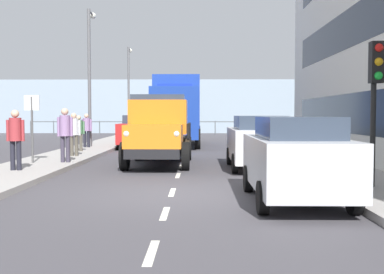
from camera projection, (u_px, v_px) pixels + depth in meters
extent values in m
plane|color=#423F44|center=(185.00, 154.00, 20.60)|extent=(80.00, 80.00, 0.00)
cube|color=#9E9993|center=(290.00, 152.00, 20.52)|extent=(2.40, 39.36, 0.15)
cube|color=#9E9993|center=(81.00, 152.00, 20.67)|extent=(2.40, 39.36, 0.15)
cube|color=silver|center=(152.00, 252.00, 5.88)|extent=(0.12, 1.10, 0.01)
cube|color=silver|center=(165.00, 213.00, 8.20)|extent=(0.12, 1.10, 0.01)
cube|color=silver|center=(172.00, 192.00, 10.41)|extent=(0.12, 1.10, 0.01)
cube|color=silver|center=(178.00, 175.00, 13.27)|extent=(0.12, 1.10, 0.01)
cube|color=silver|center=(181.00, 167.00, 15.51)|extent=(0.12, 1.10, 0.01)
cube|color=silver|center=(184.00, 159.00, 18.08)|extent=(0.12, 1.10, 0.01)
cube|color=silver|center=(185.00, 154.00, 20.50)|extent=(0.12, 1.10, 0.01)
cube|color=silver|center=(187.00, 149.00, 23.36)|extent=(0.12, 1.10, 0.01)
cube|color=silver|center=(188.00, 146.00, 25.62)|extent=(0.12, 1.10, 0.01)
cube|color=silver|center=(189.00, 143.00, 28.06)|extent=(0.12, 1.10, 0.01)
cube|color=silver|center=(190.00, 140.00, 30.97)|extent=(0.12, 1.10, 0.01)
cube|color=silver|center=(191.00, 138.00, 33.84)|extent=(0.12, 1.10, 0.01)
cube|color=silver|center=(191.00, 136.00, 36.46)|extent=(0.12, 1.10, 0.01)
cube|color=#8C9EAD|center=(193.00, 106.00, 43.13)|extent=(80.00, 0.80, 5.00)
cylinder|color=#4C5156|center=(355.00, 128.00, 39.41)|extent=(0.08, 0.08, 1.20)
cylinder|color=#4C5156|center=(332.00, 128.00, 39.44)|extent=(0.08, 0.08, 1.20)
cylinder|color=#4C5156|center=(308.00, 128.00, 39.47)|extent=(0.08, 0.08, 1.20)
cylinder|color=#4C5156|center=(285.00, 128.00, 39.50)|extent=(0.08, 0.08, 1.20)
cylinder|color=#4C5156|center=(262.00, 128.00, 39.53)|extent=(0.08, 0.08, 1.20)
cylinder|color=#4C5156|center=(238.00, 128.00, 39.56)|extent=(0.08, 0.08, 1.20)
cylinder|color=#4C5156|center=(215.00, 128.00, 39.59)|extent=(0.08, 0.08, 1.20)
cylinder|color=#4C5156|center=(192.00, 128.00, 39.63)|extent=(0.08, 0.08, 1.20)
cylinder|color=#4C5156|center=(169.00, 128.00, 39.66)|extent=(0.08, 0.08, 1.20)
cylinder|color=#4C5156|center=(146.00, 128.00, 39.69)|extent=(0.08, 0.08, 1.20)
cylinder|color=#4C5156|center=(123.00, 128.00, 39.72)|extent=(0.08, 0.08, 1.20)
cylinder|color=#4C5156|center=(100.00, 128.00, 39.75)|extent=(0.08, 0.08, 1.20)
cylinder|color=#4C5156|center=(77.00, 128.00, 39.78)|extent=(0.08, 0.08, 1.20)
cylinder|color=#4C5156|center=(54.00, 128.00, 39.81)|extent=(0.08, 0.08, 1.20)
cylinder|color=#4C5156|center=(31.00, 128.00, 39.84)|extent=(0.08, 0.08, 1.20)
cube|color=#4C5156|center=(192.00, 122.00, 39.60)|extent=(28.00, 0.08, 0.08)
cube|color=black|center=(160.00, 147.00, 16.18)|extent=(1.64, 5.60, 0.30)
cube|color=orange|center=(154.00, 136.00, 14.31)|extent=(1.72, 1.90, 0.70)
cube|color=silver|center=(152.00, 138.00, 13.42)|extent=(1.16, 0.08, 0.56)
sphere|color=white|center=(177.00, 134.00, 13.40)|extent=(0.20, 0.20, 0.20)
sphere|color=white|center=(126.00, 134.00, 13.42)|extent=(0.20, 0.20, 0.20)
cube|color=orange|center=(159.00, 117.00, 15.79)|extent=(1.93, 1.34, 1.15)
cube|color=#2D3847|center=(159.00, 103.00, 15.77)|extent=(1.78, 1.23, 0.56)
cube|color=#2D2319|center=(163.00, 139.00, 17.51)|extent=(2.10, 2.80, 0.16)
cube|color=black|center=(189.00, 131.00, 17.48)|extent=(0.08, 2.80, 0.56)
cube|color=black|center=(136.00, 130.00, 17.51)|extent=(0.08, 2.80, 0.56)
cylinder|color=black|center=(186.00, 156.00, 14.49)|extent=(0.24, 0.90, 0.90)
cylinder|color=black|center=(125.00, 156.00, 14.52)|extent=(0.24, 0.90, 0.90)
cylinder|color=black|center=(188.00, 148.00, 17.71)|extent=(0.24, 0.90, 0.90)
cylinder|color=black|center=(138.00, 148.00, 17.74)|extent=(0.24, 0.90, 0.90)
cube|color=#193899|center=(175.00, 113.00, 23.11)|extent=(2.40, 2.21, 2.60)
cube|color=#2D3847|center=(175.00, 102.00, 23.09)|extent=(2.20, 2.04, 0.80)
cube|color=#1933B2|center=(175.00, 85.00, 23.05)|extent=(1.75, 0.20, 0.16)
cube|color=#193899|center=(178.00, 104.00, 27.08)|extent=(2.50, 5.95, 3.00)
cube|color=black|center=(178.00, 133.00, 26.23)|extent=(2.00, 8.07, 0.36)
cylinder|color=black|center=(198.00, 139.00, 23.25)|extent=(0.28, 1.04, 1.04)
cylinder|color=black|center=(152.00, 139.00, 23.28)|extent=(0.28, 1.04, 1.04)
cylinder|color=black|center=(198.00, 136.00, 26.85)|extent=(0.28, 1.04, 1.04)
cylinder|color=black|center=(159.00, 136.00, 26.89)|extent=(0.28, 1.04, 1.04)
cylinder|color=black|center=(198.00, 134.00, 28.98)|extent=(0.28, 1.04, 1.04)
cylinder|color=black|center=(162.00, 134.00, 29.01)|extent=(0.28, 1.04, 1.04)
cube|color=#B7BABF|center=(295.00, 162.00, 9.26)|extent=(1.70, 3.87, 1.00)
cube|color=#2D3847|center=(297.00, 127.00, 9.02)|extent=(1.39, 2.13, 0.42)
cylinder|color=black|center=(248.00, 179.00, 10.49)|extent=(0.18, 0.60, 0.60)
cylinder|color=black|center=(319.00, 179.00, 10.47)|extent=(0.18, 0.60, 0.60)
cylinder|color=black|center=(263.00, 198.00, 8.10)|extent=(0.18, 0.60, 0.60)
cylinder|color=black|center=(354.00, 198.00, 8.07)|extent=(0.18, 0.60, 0.60)
cube|color=white|center=(258.00, 144.00, 14.89)|extent=(1.80, 3.97, 1.00)
cube|color=#2D3847|center=(259.00, 122.00, 14.66)|extent=(1.48, 2.18, 0.42)
cylinder|color=black|center=(230.00, 156.00, 16.16)|extent=(0.18, 0.60, 0.60)
cylinder|color=black|center=(278.00, 156.00, 16.13)|extent=(0.18, 0.60, 0.60)
cylinder|color=black|center=(235.00, 164.00, 13.70)|extent=(0.18, 0.60, 0.60)
cylinder|color=black|center=(292.00, 164.00, 13.68)|extent=(0.18, 0.60, 0.60)
cube|color=#B21E1E|center=(139.00, 133.00, 24.00)|extent=(1.72, 4.14, 1.00)
cube|color=#2D3847|center=(139.00, 119.00, 24.16)|extent=(1.41, 2.28, 0.42)
cylinder|color=black|center=(152.00, 144.00, 22.72)|extent=(0.18, 0.60, 0.60)
cylinder|color=black|center=(119.00, 144.00, 22.75)|extent=(0.18, 0.60, 0.60)
cylinder|color=black|center=(157.00, 141.00, 25.29)|extent=(0.18, 0.60, 0.60)
cylinder|color=black|center=(127.00, 141.00, 25.32)|extent=(0.18, 0.60, 0.60)
cube|color=maroon|center=(152.00, 129.00, 30.47)|extent=(1.72, 4.39, 1.00)
cube|color=#2D3847|center=(152.00, 118.00, 30.63)|extent=(1.41, 2.41, 0.42)
cylinder|color=black|center=(162.00, 137.00, 29.12)|extent=(0.18, 0.60, 0.60)
cylinder|color=black|center=(137.00, 137.00, 29.15)|extent=(0.18, 0.60, 0.60)
cylinder|color=black|center=(166.00, 135.00, 31.84)|extent=(0.18, 0.60, 0.60)
cylinder|color=black|center=(142.00, 135.00, 31.86)|extent=(0.18, 0.60, 0.60)
cylinder|color=black|center=(19.00, 156.00, 13.29)|extent=(0.14, 0.14, 0.85)
cylinder|color=black|center=(13.00, 156.00, 13.29)|extent=(0.14, 0.14, 0.85)
cylinder|color=maroon|center=(15.00, 129.00, 13.25)|extent=(0.34, 0.34, 0.67)
cylinder|color=maroon|center=(23.00, 131.00, 13.25)|extent=(0.09, 0.09, 0.62)
cylinder|color=maroon|center=(8.00, 131.00, 13.26)|extent=(0.09, 0.09, 0.62)
sphere|color=tan|center=(15.00, 114.00, 13.23)|extent=(0.23, 0.23, 0.23)
cylinder|color=#383342|center=(68.00, 149.00, 15.47)|extent=(0.14, 0.14, 0.88)
cylinder|color=#383342|center=(63.00, 149.00, 15.47)|extent=(0.14, 0.14, 0.88)
cylinder|color=gray|center=(65.00, 126.00, 15.43)|extent=(0.34, 0.34, 0.70)
cylinder|color=gray|center=(71.00, 127.00, 15.43)|extent=(0.09, 0.09, 0.64)
cylinder|color=gray|center=(58.00, 127.00, 15.44)|extent=(0.09, 0.09, 0.64)
sphere|color=tan|center=(65.00, 112.00, 15.41)|extent=(0.24, 0.24, 0.24)
cylinder|color=#4C473D|center=(76.00, 146.00, 17.83)|extent=(0.14, 0.14, 0.81)
cylinder|color=#4C473D|center=(72.00, 146.00, 17.83)|extent=(0.14, 0.14, 0.81)
cylinder|color=silver|center=(74.00, 127.00, 17.80)|extent=(0.34, 0.34, 0.64)
cylinder|color=silver|center=(79.00, 128.00, 17.79)|extent=(0.09, 0.09, 0.59)
cylinder|color=silver|center=(68.00, 128.00, 17.80)|extent=(0.09, 0.09, 0.59)
sphere|color=tan|center=(74.00, 116.00, 17.77)|extent=(0.22, 0.22, 0.22)
cylinder|color=#4C473D|center=(81.00, 142.00, 20.17)|extent=(0.14, 0.14, 0.76)
cylinder|color=#4C473D|center=(77.00, 142.00, 20.17)|extent=(0.14, 0.14, 0.76)
cylinder|color=#47724C|center=(79.00, 127.00, 20.14)|extent=(0.34, 0.34, 0.60)
cylinder|color=#47724C|center=(84.00, 128.00, 20.13)|extent=(0.09, 0.09, 0.55)
cylinder|color=#47724C|center=(74.00, 128.00, 20.14)|extent=(0.09, 0.09, 0.55)
sphere|color=tan|center=(79.00, 118.00, 20.11)|extent=(0.21, 0.21, 0.21)
cylinder|color=black|center=(88.00, 139.00, 22.53)|extent=(0.14, 0.14, 0.80)
cylinder|color=black|center=(85.00, 139.00, 22.53)|extent=(0.14, 0.14, 0.80)
cylinder|color=gray|center=(86.00, 125.00, 22.49)|extent=(0.34, 0.34, 0.63)
cylinder|color=gray|center=(91.00, 125.00, 22.49)|extent=(0.09, 0.09, 0.58)
cylinder|color=gray|center=(82.00, 125.00, 22.50)|extent=(0.09, 0.09, 0.58)
sphere|color=tan|center=(86.00, 116.00, 22.47)|extent=(0.22, 0.22, 0.22)
cylinder|color=black|center=(373.00, 115.00, 10.21)|extent=(0.12, 0.12, 3.20)
cube|color=black|center=(377.00, 62.00, 10.01)|extent=(0.28, 0.24, 0.90)
sphere|color=red|center=(379.00, 48.00, 9.87)|extent=(0.18, 0.18, 0.18)
sphere|color=orange|center=(379.00, 62.00, 9.89)|extent=(0.18, 0.18, 0.18)
sphere|color=green|center=(378.00, 76.00, 9.90)|extent=(0.18, 0.18, 0.18)
cylinder|color=#59595B|center=(89.00, 78.00, 22.83)|extent=(0.16, 0.16, 6.82)
cylinder|color=#59595B|center=(91.00, 13.00, 23.11)|extent=(0.10, 0.90, 0.10)
sphere|color=silver|center=(93.00, 16.00, 23.56)|extent=(0.32, 0.32, 0.32)
cylinder|color=#59595B|center=(129.00, 92.00, 34.10)|extent=(0.16, 0.16, 6.59)
cylinder|color=#59595B|center=(129.00, 49.00, 34.39)|extent=(0.10, 0.90, 0.10)
sphere|color=silver|center=(130.00, 51.00, 34.85)|extent=(0.32, 0.32, 0.32)
cylinder|color=#4C4C4C|center=(32.00, 130.00, 15.28)|extent=(0.07, 0.07, 2.20)
cube|color=silver|center=(32.00, 103.00, 15.24)|extent=(0.50, 0.04, 0.50)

